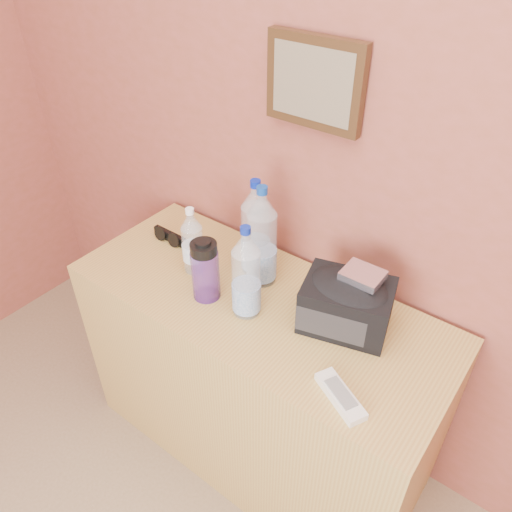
{
  "coord_description": "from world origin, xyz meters",
  "views": [
    {
      "loc": [
        0.2,
        0.78,
        1.85
      ],
      "look_at": [
        -0.51,
        1.71,
        0.96
      ],
      "focal_mm": 35.0,
      "sensor_mm": 36.0,
      "label": 1
    }
  ],
  "objects_px": {
    "pet_large_b": "(255,232)",
    "pet_large_c": "(262,241)",
    "ac_remote": "(340,396)",
    "toiletry_bag": "(347,303)",
    "pet_small": "(193,244)",
    "pet_large_d": "(246,276)",
    "nalgene_bottle": "(205,270)",
    "foil_packet": "(363,275)",
    "sunglasses": "(170,236)",
    "dresser": "(257,379)"
  },
  "relations": [
    {
      "from": "pet_large_b",
      "to": "pet_large_c",
      "type": "distance_m",
      "value": 0.06
    },
    {
      "from": "pet_large_c",
      "to": "ac_remote",
      "type": "relative_size",
      "value": 2.09
    },
    {
      "from": "pet_large_c",
      "to": "toiletry_bag",
      "type": "xyz_separation_m",
      "value": [
        0.32,
        -0.02,
        -0.07
      ]
    },
    {
      "from": "pet_large_c",
      "to": "pet_small",
      "type": "bearing_deg",
      "value": -155.75
    },
    {
      "from": "pet_large_c",
      "to": "toiletry_bag",
      "type": "relative_size",
      "value": 1.39
    },
    {
      "from": "pet_large_b",
      "to": "pet_large_d",
      "type": "xyz_separation_m",
      "value": [
        0.1,
        -0.18,
        -0.01
      ]
    },
    {
      "from": "pet_small",
      "to": "nalgene_bottle",
      "type": "relative_size",
      "value": 1.14
    },
    {
      "from": "nalgene_bottle",
      "to": "toiletry_bag",
      "type": "relative_size",
      "value": 0.84
    },
    {
      "from": "pet_large_c",
      "to": "pet_large_d",
      "type": "xyz_separation_m",
      "value": [
        0.06,
        -0.15,
        -0.02
      ]
    },
    {
      "from": "ac_remote",
      "to": "pet_large_c",
      "type": "bearing_deg",
      "value": 176.64
    },
    {
      "from": "pet_large_d",
      "to": "nalgene_bottle",
      "type": "height_order",
      "value": "pet_large_d"
    },
    {
      "from": "pet_small",
      "to": "foil_packet",
      "type": "bearing_deg",
      "value": 10.39
    },
    {
      "from": "pet_large_b",
      "to": "pet_large_c",
      "type": "relative_size",
      "value": 0.97
    },
    {
      "from": "pet_large_b",
      "to": "pet_large_c",
      "type": "height_order",
      "value": "pet_large_c"
    },
    {
      "from": "pet_large_b",
      "to": "sunglasses",
      "type": "bearing_deg",
      "value": -170.28
    },
    {
      "from": "pet_large_d",
      "to": "ac_remote",
      "type": "xyz_separation_m",
      "value": [
        0.39,
        -0.11,
        -0.13
      ]
    },
    {
      "from": "dresser",
      "to": "pet_large_c",
      "type": "relative_size",
      "value": 3.59
    },
    {
      "from": "pet_large_d",
      "to": "pet_small",
      "type": "distance_m",
      "value": 0.27
    },
    {
      "from": "pet_large_b",
      "to": "pet_large_c",
      "type": "bearing_deg",
      "value": -33.4
    },
    {
      "from": "dresser",
      "to": "pet_large_d",
      "type": "relative_size",
      "value": 4.03
    },
    {
      "from": "pet_small",
      "to": "nalgene_bottle",
      "type": "distance_m",
      "value": 0.14
    },
    {
      "from": "pet_large_d",
      "to": "pet_small",
      "type": "relative_size",
      "value": 1.29
    },
    {
      "from": "ac_remote",
      "to": "foil_packet",
      "type": "bearing_deg",
      "value": 137.68
    },
    {
      "from": "pet_large_c",
      "to": "pet_small",
      "type": "xyz_separation_m",
      "value": [
        -0.21,
        -0.1,
        -0.05
      ]
    },
    {
      "from": "dresser",
      "to": "ac_remote",
      "type": "bearing_deg",
      "value": -23.61
    },
    {
      "from": "dresser",
      "to": "pet_large_c",
      "type": "distance_m",
      "value": 0.56
    },
    {
      "from": "toiletry_bag",
      "to": "nalgene_bottle",
      "type": "bearing_deg",
      "value": -175.54
    },
    {
      "from": "sunglasses",
      "to": "pet_large_c",
      "type": "bearing_deg",
      "value": 4.1
    },
    {
      "from": "pet_large_b",
      "to": "pet_large_c",
      "type": "xyz_separation_m",
      "value": [
        0.05,
        -0.03,
        0.0
      ]
    },
    {
      "from": "foil_packet",
      "to": "nalgene_bottle",
      "type": "bearing_deg",
      "value": -157.79
    },
    {
      "from": "dresser",
      "to": "pet_large_d",
      "type": "distance_m",
      "value": 0.53
    },
    {
      "from": "dresser",
      "to": "sunglasses",
      "type": "height_order",
      "value": "sunglasses"
    },
    {
      "from": "nalgene_bottle",
      "to": "foil_packet",
      "type": "distance_m",
      "value": 0.48
    },
    {
      "from": "foil_packet",
      "to": "ac_remote",
      "type": "bearing_deg",
      "value": -69.38
    },
    {
      "from": "pet_large_c",
      "to": "pet_small",
      "type": "distance_m",
      "value": 0.24
    },
    {
      "from": "pet_small",
      "to": "pet_large_c",
      "type": "bearing_deg",
      "value": 24.25
    },
    {
      "from": "foil_packet",
      "to": "dresser",
      "type": "bearing_deg",
      "value": -161.63
    },
    {
      "from": "pet_large_b",
      "to": "pet_small",
      "type": "bearing_deg",
      "value": -141.86
    },
    {
      "from": "nalgene_bottle",
      "to": "pet_small",
      "type": "bearing_deg",
      "value": 148.32
    },
    {
      "from": "pet_large_b",
      "to": "pet_large_d",
      "type": "relative_size",
      "value": 1.09
    },
    {
      "from": "pet_large_d",
      "to": "toiletry_bag",
      "type": "xyz_separation_m",
      "value": [
        0.27,
        0.13,
        -0.05
      ]
    },
    {
      "from": "dresser",
      "to": "pet_small",
      "type": "bearing_deg",
      "value": -178.95
    },
    {
      "from": "pet_large_c",
      "to": "sunglasses",
      "type": "xyz_separation_m",
      "value": [
        -0.4,
        -0.03,
        -0.14
      ]
    },
    {
      "from": "pet_small",
      "to": "pet_large_b",
      "type": "bearing_deg",
      "value": 38.14
    },
    {
      "from": "ac_remote",
      "to": "foil_packet",
      "type": "xyz_separation_m",
      "value": [
        -0.1,
        0.27,
        0.17
      ]
    },
    {
      "from": "pet_large_c",
      "to": "nalgene_bottle",
      "type": "relative_size",
      "value": 1.64
    },
    {
      "from": "toiletry_bag",
      "to": "sunglasses",
      "type": "bearing_deg",
      "value": 164.94
    },
    {
      "from": "pet_large_d",
      "to": "foil_packet",
      "type": "height_order",
      "value": "pet_large_d"
    },
    {
      "from": "pet_small",
      "to": "foil_packet",
      "type": "distance_m",
      "value": 0.57
    },
    {
      "from": "sunglasses",
      "to": "dresser",
      "type": "bearing_deg",
      "value": -7.83
    }
  ]
}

